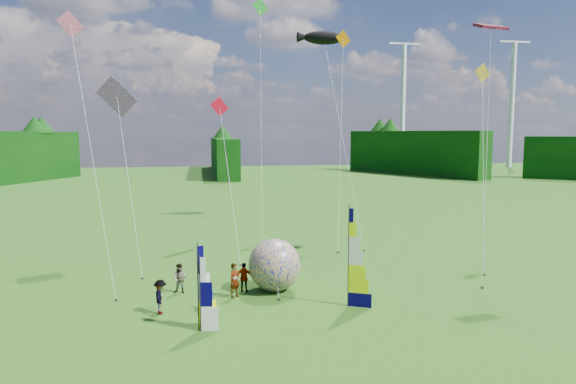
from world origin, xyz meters
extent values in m
plane|color=#406D19|center=(0.00, 0.00, 0.00)|extent=(220.00, 220.00, 0.00)
sphere|color=navy|center=(-1.30, 6.41, 1.38)|extent=(3.18, 3.18, 2.75)
imported|color=#66594C|center=(-3.44, 5.68, 0.87)|extent=(0.76, 0.72, 1.74)
imported|color=#66594C|center=(-6.18, 6.82, 0.78)|extent=(0.83, 0.59, 1.55)
imported|color=#66594C|center=(-6.97, 3.86, 0.79)|extent=(0.44, 1.05, 1.59)
imported|color=#66594C|center=(-2.89, 6.40, 0.78)|extent=(0.98, 0.59, 1.56)
camera|label=1|loc=(-5.12, -19.58, 8.25)|focal=32.00mm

